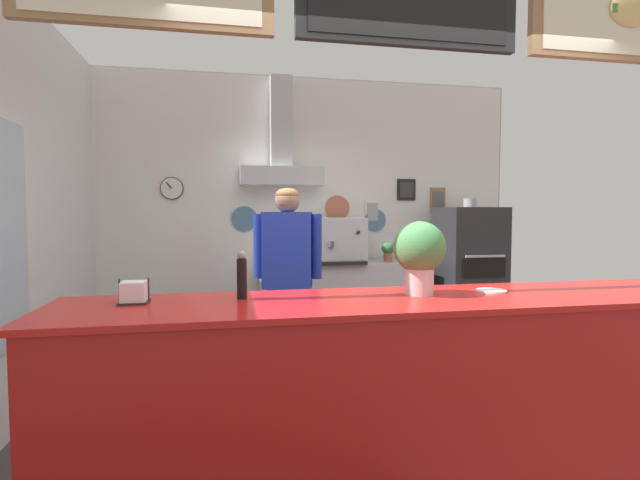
{
  "coord_description": "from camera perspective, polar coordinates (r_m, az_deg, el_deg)",
  "views": [
    {
      "loc": [
        -0.98,
        -2.81,
        1.49
      ],
      "look_at": [
        -0.27,
        0.8,
        1.28
      ],
      "focal_mm": 26.75,
      "sensor_mm": 36.0,
      "label": 1
    }
  ],
  "objects": [
    {
      "name": "service_counter",
      "position": [
        2.69,
        11.52,
        -17.81
      ],
      "size": [
        3.67,
        0.73,
        1.05
      ],
      "color": "#B21916",
      "rests_on": "ground_plane"
    },
    {
      "name": "back_wall_assembly",
      "position": [
        5.48,
        -1.06,
        4.78
      ],
      "size": [
        4.89,
        3.23,
        3.06
      ],
      "color": "#9E9E99",
      "rests_on": "ground_plane"
    },
    {
      "name": "condiment_plate",
      "position": [
        2.82,
        19.8,
        -5.75
      ],
      "size": [
        0.16,
        0.16,
        0.01
      ],
      "color": "white",
      "rests_on": "service_counter"
    },
    {
      "name": "pepper_grinder",
      "position": [
        2.46,
        -9.34,
        -4.18
      ],
      "size": [
        0.05,
        0.05,
        0.25
      ],
      "color": "black",
      "rests_on": "service_counter"
    },
    {
      "name": "basil_vase",
      "position": [
        2.6,
        11.8,
        -1.61
      ],
      "size": [
        0.28,
        0.28,
        0.39
      ],
      "color": "silver",
      "rests_on": "service_counter"
    },
    {
      "name": "shop_worker",
      "position": [
        3.79,
        -3.89,
        -5.42
      ],
      "size": [
        0.53,
        0.3,
        1.69
      ],
      "rotation": [
        0.0,
        0.0,
        2.91
      ],
      "color": "#232328",
      "rests_on": "ground_plane"
    },
    {
      "name": "potted_basil",
      "position": [
        5.5,
        8.15,
        -1.26
      ],
      "size": [
        0.15,
        0.15,
        0.21
      ],
      "color": "#9E563D",
      "rests_on": "back_prep_counter"
    },
    {
      "name": "potted_oregano",
      "position": [
        5.24,
        -5.11,
        -1.38
      ],
      "size": [
        0.19,
        0.19,
        0.23
      ],
      "color": "beige",
      "rests_on": "back_prep_counter"
    },
    {
      "name": "pizza_oven",
      "position": [
        5.69,
        17.35,
        -4.06
      ],
      "size": [
        0.65,
        0.68,
        1.65
      ],
      "color": "#232326",
      "rests_on": "ground_plane"
    },
    {
      "name": "ground_plane",
      "position": [
        3.33,
        7.86,
        -23.4
      ],
      "size": [
        6.7,
        6.7,
        0.0
      ],
      "primitive_type": "plane",
      "color": "#3F3A38"
    },
    {
      "name": "napkin_holder",
      "position": [
        2.5,
        -21.36,
        -5.93
      ],
      "size": [
        0.14,
        0.14,
        0.12
      ],
      "color": "#262628",
      "rests_on": "service_counter"
    },
    {
      "name": "back_prep_counter",
      "position": [
        5.46,
        2.91,
        -7.6
      ],
      "size": [
        1.89,
        0.57,
        0.94
      ],
      "color": "#B7BABF",
      "rests_on": "ground_plane"
    },
    {
      "name": "espresso_machine",
      "position": [
        5.32,
        2.01,
        -0.05
      ],
      "size": [
        0.59,
        0.56,
        0.5
      ],
      "color": "silver",
      "rests_on": "back_prep_counter"
    }
  ]
}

